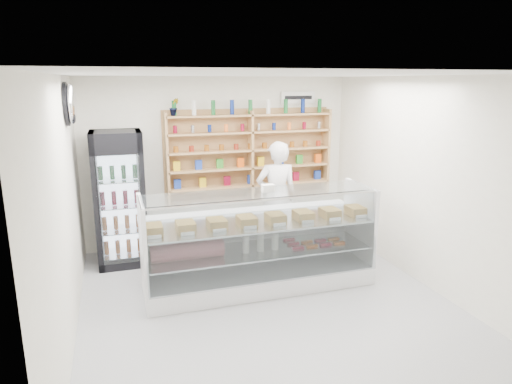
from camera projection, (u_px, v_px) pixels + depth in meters
name	position (u px, v px, depth m)	size (l,w,h in m)	color
room	(268.00, 196.00, 5.41)	(5.00, 5.00, 5.00)	#A2A3A7
display_counter	(259.00, 261.00, 6.17)	(3.07, 0.92, 1.33)	white
shop_worker	(277.00, 198.00, 7.30)	(0.66, 0.44, 1.82)	silver
drinks_cooler	(120.00, 198.00, 6.82)	(0.73, 0.71, 2.03)	black
wall_shelving	(251.00, 150.00, 7.68)	(2.84, 0.28, 1.33)	tan
potted_plant	(174.00, 107.00, 7.14)	(0.15, 0.12, 0.27)	#1E6626
security_mirror	(71.00, 104.00, 5.64)	(0.15, 0.50, 0.50)	silver
wall_sign	(298.00, 97.00, 7.86)	(0.62, 0.03, 0.20)	white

